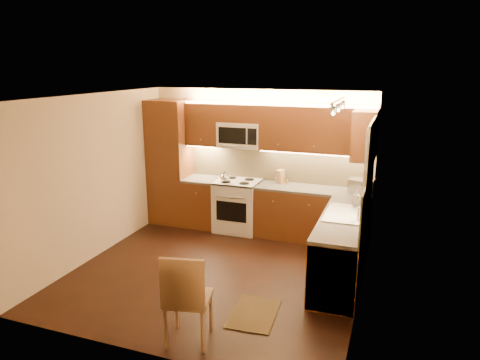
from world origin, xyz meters
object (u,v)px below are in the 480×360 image
at_px(kettle, 225,177).
at_px(soap_bottle, 357,197).
at_px(knife_block, 280,176).
at_px(dining_chair, 188,296).
at_px(stove, 238,206).
at_px(toaster_oven, 362,186).
at_px(microwave, 240,135).
at_px(sink, 345,209).

relative_size(kettle, soap_bottle, 0.92).
distance_m(knife_block, dining_chair, 3.55).
xyz_separation_m(stove, kettle, (-0.18, -0.16, 0.56)).
bearing_deg(soap_bottle, dining_chair, -113.76).
bearing_deg(dining_chair, stove, 89.26).
distance_m(kettle, knife_block, 0.97).
height_order(kettle, soap_bottle, kettle).
height_order(toaster_oven, knife_block, same).
relative_size(stove, microwave, 1.21).
distance_m(stove, microwave, 1.27).
relative_size(stove, toaster_oven, 2.46).
bearing_deg(sink, toaster_oven, 84.37).
relative_size(stove, knife_block, 4.08).
xyz_separation_m(microwave, soap_bottle, (2.10, -0.73, -0.71)).
relative_size(sink, knife_block, 3.81).
distance_m(toaster_oven, knife_block, 1.41).
relative_size(kettle, toaster_oven, 0.52).
bearing_deg(microwave, kettle, -121.70).
xyz_separation_m(microwave, kettle, (-0.18, -0.30, -0.70)).
relative_size(microwave, dining_chair, 0.73).
height_order(microwave, dining_chair, microwave).
xyz_separation_m(stove, toaster_oven, (2.12, 0.05, 0.55)).
bearing_deg(microwave, sink, -32.21).
distance_m(kettle, dining_chair, 3.29).
height_order(microwave, kettle, microwave).
bearing_deg(dining_chair, soap_bottle, 49.98).
xyz_separation_m(knife_block, dining_chair, (-0.06, -3.52, -0.49)).
relative_size(toaster_oven, dining_chair, 0.36).
relative_size(stove, sink, 1.07).
distance_m(toaster_oven, soap_bottle, 0.64).
height_order(microwave, soap_bottle, microwave).
distance_m(sink, kettle, 2.39).
xyz_separation_m(kettle, toaster_oven, (2.30, 0.21, -0.00)).
relative_size(microwave, soap_bottle, 3.60).
bearing_deg(soap_bottle, kettle, 173.70).
height_order(toaster_oven, soap_bottle, toaster_oven).
bearing_deg(dining_chair, sink, 46.35).
xyz_separation_m(stove, dining_chair, (0.65, -3.30, 0.06)).
height_order(kettle, toaster_oven, toaster_oven).
relative_size(sink, soap_bottle, 4.08).
bearing_deg(kettle, knife_block, 24.47).
relative_size(stove, kettle, 4.75).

